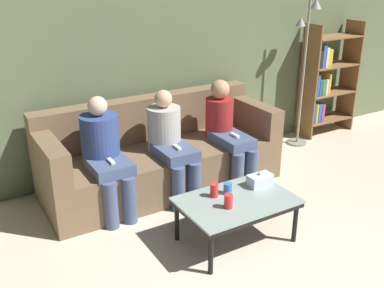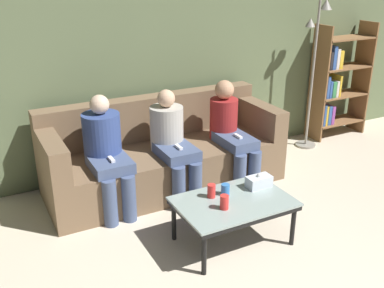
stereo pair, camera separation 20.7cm
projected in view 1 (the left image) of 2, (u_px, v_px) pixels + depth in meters
wall_back at (135, 56)px, 4.77m from camera, size 12.00×0.06×2.60m
couch at (160, 156)px, 4.72m from camera, size 2.47×0.90×0.91m
coffee_table at (237, 204)px, 3.74m from camera, size 0.95×0.63×0.40m
cup_near_left at (214, 190)px, 3.75m from camera, size 0.07×0.07×0.12m
cup_near_right at (228, 201)px, 3.58m from camera, size 0.07×0.07×0.12m
cup_far_center at (228, 189)px, 3.80m from camera, size 0.07×0.07×0.10m
tissue_box at (260, 180)px, 3.95m from camera, size 0.22×0.12×0.13m
bookshelf at (324, 81)px, 6.04m from camera, size 0.80×0.32×1.51m
standing_lamp at (305, 58)px, 5.54m from camera, size 0.31×0.26×1.83m
seated_person_left_end at (105, 152)px, 4.14m from camera, size 0.36×0.66×1.11m
seated_person_mid_left at (170, 141)px, 4.44m from camera, size 0.34×0.68×1.08m
seated_person_mid_right at (227, 130)px, 4.74m from camera, size 0.31×0.70×1.09m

